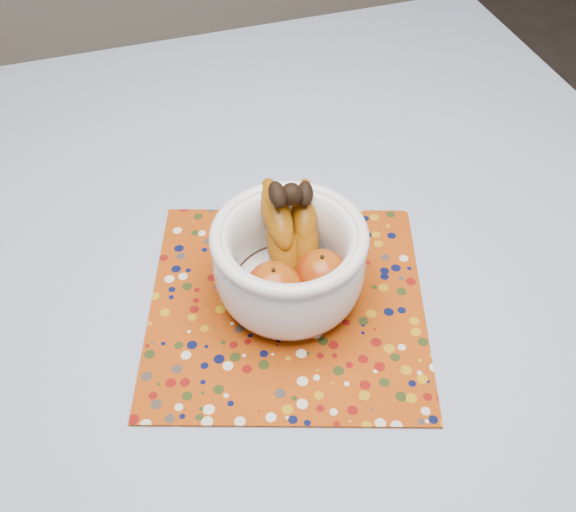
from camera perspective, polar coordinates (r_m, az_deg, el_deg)
The scene contains 4 objects.
table at distance 1.02m, azimuth -1.08°, elevation -4.00°, with size 1.20×1.20×0.75m.
tablecloth at distance 0.95m, azimuth -1.15°, elevation -0.93°, with size 1.32×1.32×0.01m, color slate.
placemat at distance 0.90m, azimuth -0.09°, elevation -4.07°, with size 0.36×0.36×0.00m, color #973608.
fruit_bowl at distance 0.87m, azimuth 0.32°, elevation 0.19°, with size 0.20×0.21×0.16m.
Camera 1 is at (-0.18, -0.61, 1.46)m, focal length 42.00 mm.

